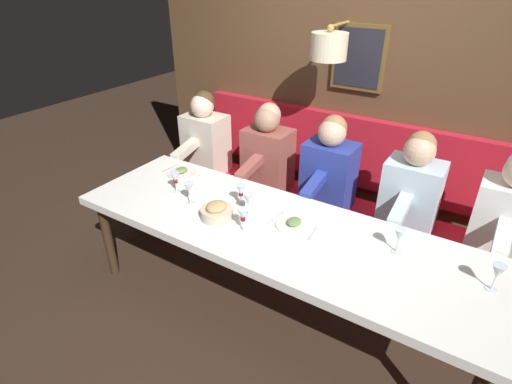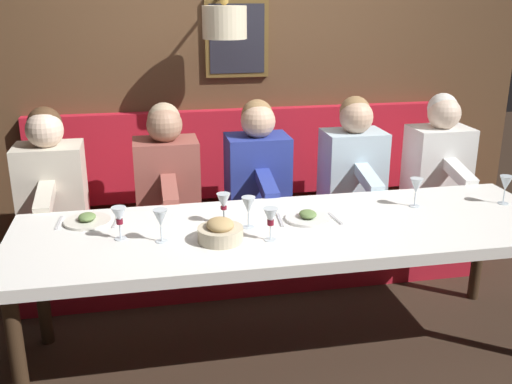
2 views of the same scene
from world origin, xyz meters
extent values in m
plane|color=#332319|center=(0.00, 0.00, 0.00)|extent=(12.00, 12.00, 0.00)
cube|color=white|center=(0.00, 0.00, 0.71)|extent=(0.90, 2.83, 0.06)
cylinder|color=#352416|center=(-0.35, 1.32, 0.34)|extent=(0.07, 0.07, 0.68)
cylinder|color=#352416|center=(0.35, -1.32, 0.34)|extent=(0.07, 0.07, 0.68)
cylinder|color=#352416|center=(0.35, 1.32, 0.34)|extent=(0.07, 0.07, 0.68)
cube|color=red|center=(0.89, 0.00, 0.23)|extent=(0.52, 3.03, 0.45)
cube|color=brown|center=(1.48, 0.00, 1.45)|extent=(0.10, 4.23, 2.90)
cube|color=red|center=(1.39, 0.00, 0.77)|extent=(0.10, 3.03, 0.64)
cube|color=brown|center=(1.42, 0.04, 1.58)|extent=(0.04, 0.44, 0.52)
cube|color=#23232D|center=(1.40, 0.04, 1.58)|extent=(0.01, 0.38, 0.46)
cylinder|color=#A37F38|center=(1.25, 0.17, 1.84)|extent=(0.35, 0.02, 0.02)
cylinder|color=beige|center=(1.08, 0.17, 1.70)|extent=(0.28, 0.28, 0.20)
sphere|color=#A37F38|center=(1.08, 0.17, 1.83)|extent=(0.06, 0.06, 0.06)
cube|color=white|center=(0.89, -1.27, 0.73)|extent=(0.30, 0.40, 0.56)
cube|color=white|center=(0.60, -1.27, 0.77)|extent=(0.33, 0.09, 0.14)
cube|color=silver|center=(0.89, -0.65, 0.73)|extent=(0.30, 0.40, 0.56)
sphere|color=#D1A889|center=(0.87, -0.65, 1.11)|extent=(0.22, 0.22, 0.22)
sphere|color=#937047|center=(0.90, -0.65, 1.14)|extent=(0.20, 0.20, 0.20)
cube|color=silver|center=(0.60, -0.65, 0.77)|extent=(0.33, 0.09, 0.14)
cube|color=#283893|center=(0.89, 0.00, 0.73)|extent=(0.30, 0.40, 0.56)
sphere|color=#D1A889|center=(0.87, 0.00, 1.11)|extent=(0.22, 0.22, 0.22)
sphere|color=#937047|center=(0.90, 0.00, 1.14)|extent=(0.20, 0.20, 0.20)
cube|color=#283893|center=(0.60, 0.00, 0.77)|extent=(0.33, 0.09, 0.14)
cube|color=#934C42|center=(0.89, 0.58, 0.73)|extent=(0.30, 0.40, 0.56)
sphere|color=#A37A60|center=(0.87, 0.58, 1.11)|extent=(0.22, 0.22, 0.22)
sphere|color=tan|center=(0.90, 0.58, 1.14)|extent=(0.20, 0.20, 0.20)
cube|color=#934C42|center=(0.60, 0.58, 0.77)|extent=(0.33, 0.09, 0.14)
cube|color=beige|center=(0.89, 1.29, 0.73)|extent=(0.30, 0.40, 0.56)
sphere|color=beige|center=(0.87, 1.29, 1.11)|extent=(0.22, 0.22, 0.22)
sphere|color=#4C331E|center=(0.90, 1.29, 1.14)|extent=(0.20, 0.20, 0.20)
cube|color=beige|center=(0.60, 1.29, 0.77)|extent=(0.33, 0.09, 0.14)
cylinder|color=white|center=(0.07, -0.11, 0.75)|extent=(0.24, 0.24, 0.01)
ellipsoid|color=#668447|center=(0.07, -0.11, 0.77)|extent=(0.11, 0.09, 0.04)
cube|color=silver|center=(0.05, -0.25, 0.74)|extent=(0.17, 0.03, 0.01)
cube|color=silver|center=(0.09, 0.04, 0.74)|extent=(0.18, 0.03, 0.01)
cylinder|color=silver|center=(0.25, 1.03, 0.75)|extent=(0.24, 0.24, 0.01)
ellipsoid|color=#668447|center=(0.25, 1.03, 0.77)|extent=(0.11, 0.09, 0.04)
cube|color=silver|center=(0.23, 0.88, 0.74)|extent=(0.17, 0.03, 0.01)
cube|color=silver|center=(0.27, 1.17, 0.74)|extent=(0.18, 0.02, 0.01)
cylinder|color=silver|center=(-0.15, 0.14, 0.74)|extent=(0.06, 0.06, 0.00)
cylinder|color=silver|center=(-0.15, 0.14, 0.78)|extent=(0.01, 0.01, 0.07)
cone|color=silver|center=(-0.15, 0.14, 0.86)|extent=(0.07, 0.07, 0.08)
cylinder|color=maroon|center=(-0.15, 0.14, 0.83)|extent=(0.03, 0.03, 0.03)
cylinder|color=silver|center=(0.10, -1.26, 0.74)|extent=(0.06, 0.06, 0.00)
cylinder|color=silver|center=(0.10, -1.26, 0.78)|extent=(0.01, 0.01, 0.07)
cone|color=silver|center=(0.10, -1.26, 0.86)|extent=(0.07, 0.07, 0.08)
cylinder|color=silver|center=(0.02, 0.22, 0.74)|extent=(0.06, 0.06, 0.00)
cylinder|color=silver|center=(0.02, 0.22, 0.78)|extent=(0.01, 0.01, 0.07)
cone|color=silver|center=(0.02, 0.22, 0.86)|extent=(0.07, 0.07, 0.08)
cylinder|color=silver|center=(0.15, -0.75, 0.74)|extent=(0.06, 0.06, 0.00)
cylinder|color=silver|center=(0.15, -0.75, 0.78)|extent=(0.01, 0.01, 0.07)
cone|color=silver|center=(0.15, -0.75, 0.86)|extent=(0.07, 0.07, 0.08)
cylinder|color=silver|center=(0.00, 0.86, 0.74)|extent=(0.06, 0.06, 0.00)
cylinder|color=silver|center=(0.00, 0.86, 0.78)|extent=(0.01, 0.01, 0.07)
cone|color=silver|center=(0.00, 0.86, 0.86)|extent=(0.07, 0.07, 0.08)
cylinder|color=maroon|center=(0.00, 0.86, 0.83)|extent=(0.03, 0.03, 0.02)
cylinder|color=silver|center=(0.10, 0.33, 0.74)|extent=(0.06, 0.06, 0.00)
cylinder|color=silver|center=(0.10, 0.33, 0.78)|extent=(0.01, 0.01, 0.07)
cone|color=silver|center=(0.10, 0.33, 0.86)|extent=(0.07, 0.07, 0.08)
cylinder|color=maroon|center=(0.10, 0.33, 0.83)|extent=(0.03, 0.03, 0.02)
cylinder|color=silver|center=(-0.07, 0.66, 0.74)|extent=(0.06, 0.06, 0.00)
cylinder|color=silver|center=(-0.07, 0.66, 0.78)|extent=(0.01, 0.01, 0.07)
cone|color=silver|center=(-0.07, 0.66, 0.86)|extent=(0.07, 0.07, 0.08)
cylinder|color=beige|center=(-0.12, 0.38, 0.78)|extent=(0.22, 0.22, 0.07)
ellipsoid|color=tan|center=(-0.12, 0.38, 0.83)|extent=(0.15, 0.13, 0.06)
camera|label=1|loc=(-1.91, -1.07, 2.22)|focal=28.13mm
camera|label=2|loc=(-2.71, 0.72, 1.87)|focal=41.29mm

